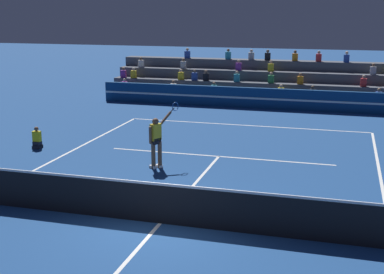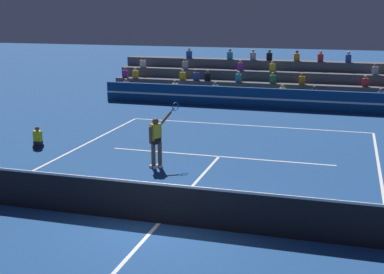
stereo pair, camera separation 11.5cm
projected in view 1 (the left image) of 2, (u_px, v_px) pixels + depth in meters
name	position (u px, v px, depth m)	size (l,w,h in m)	color
ground_plane	(160.00, 223.00, 13.34)	(120.00, 120.00, 0.00)	navy
court_lines	(160.00, 223.00, 13.34)	(11.10, 23.90, 0.01)	white
tennis_net	(160.00, 203.00, 13.22)	(12.00, 0.10, 1.10)	slate
sponsor_banner_wall	(261.00, 98.00, 28.46)	(18.00, 0.26, 1.10)	navy
bleacher_stand	(270.00, 85.00, 31.36)	(18.60, 3.80, 2.83)	#4C515B
ball_kid_courtside	(37.00, 140.00, 20.42)	(0.30, 0.36, 0.84)	black
tennis_player	(157.00, 140.00, 17.76)	(0.78, 1.29, 2.19)	brown
tennis_ball	(198.00, 213.00, 13.94)	(0.07, 0.07, 0.07)	#C6DB33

